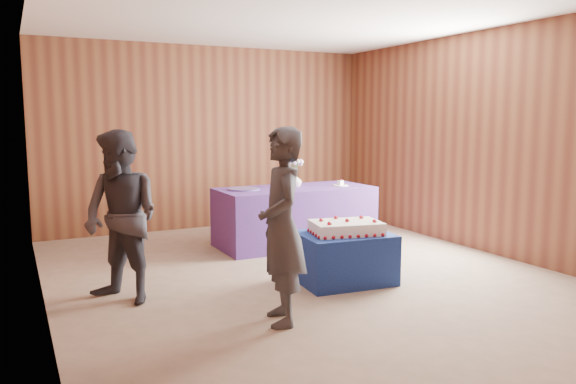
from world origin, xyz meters
TOP-DOWN VIEW (x-y plane):
  - ground at (0.00, 0.00)m, footprint 6.00×6.00m
  - room_shell at (0.00, 0.00)m, footprint 5.04×6.04m
  - cake_table at (0.25, -0.40)m, footprint 0.96×0.78m
  - serving_table at (0.58, 1.34)m, footprint 2.01×0.91m
  - sheet_cake at (0.26, -0.42)m, footprint 0.79×0.61m
  - vase at (0.59, 1.34)m, footprint 0.22×0.22m
  - flower_spray at (0.59, 1.34)m, footprint 0.22×0.22m
  - platter at (-0.10, 1.41)m, footprint 0.46×0.46m
  - plate at (1.21, 1.23)m, footprint 0.23×0.23m
  - cake_slice at (1.21, 1.23)m, footprint 0.08×0.08m
  - knife at (1.32, 1.04)m, footprint 0.26×0.03m
  - guest_left at (-0.80, -1.13)m, footprint 0.50×0.65m
  - guest_right at (-1.85, -0.05)m, footprint 0.91×0.95m

SIDE VIEW (x-z plane):
  - ground at x=0.00m, z-range 0.00..0.00m
  - cake_table at x=0.25m, z-range 0.00..0.50m
  - serving_table at x=0.58m, z-range 0.00..0.75m
  - sheet_cake at x=0.26m, z-range 0.48..0.64m
  - knife at x=1.32m, z-range 0.75..0.75m
  - plate at x=1.21m, z-range 0.75..0.76m
  - platter at x=-0.10m, z-range 0.75..0.77m
  - guest_right at x=-1.85m, z-range 0.00..1.54m
  - guest_left at x=-0.80m, z-range 0.00..1.58m
  - cake_slice at x=1.21m, z-range 0.75..0.83m
  - vase at x=0.59m, z-range 0.75..0.93m
  - flower_spray at x=0.59m, z-range 0.99..1.16m
  - room_shell at x=0.00m, z-range 0.44..3.16m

